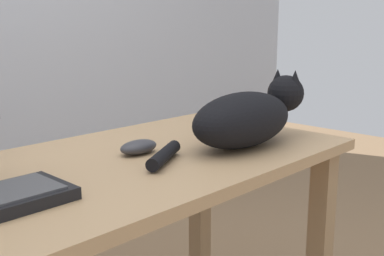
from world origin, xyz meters
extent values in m
cube|color=tan|center=(0.00, 0.00, 0.74)|extent=(1.44, 0.62, 0.03)
cube|color=#977752|center=(0.66, 0.25, 0.36)|extent=(0.06, 0.06, 0.73)
ellipsoid|color=black|center=(0.42, -0.13, 0.83)|extent=(0.36, 0.19, 0.15)
sphere|color=black|center=(0.63, -0.12, 0.88)|extent=(0.11, 0.11, 0.11)
cone|color=black|center=(0.63, -0.09, 0.93)|extent=(0.04, 0.04, 0.04)
cone|color=black|center=(0.63, -0.15, 0.93)|extent=(0.04, 0.04, 0.04)
cylinder|color=black|center=(0.16, -0.09, 0.78)|extent=(0.17, 0.12, 0.03)
ellipsoid|color=#333338|center=(0.17, 0.02, 0.77)|extent=(0.11, 0.06, 0.04)
camera|label=1|loc=(-0.59, -0.90, 1.08)|focal=44.51mm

